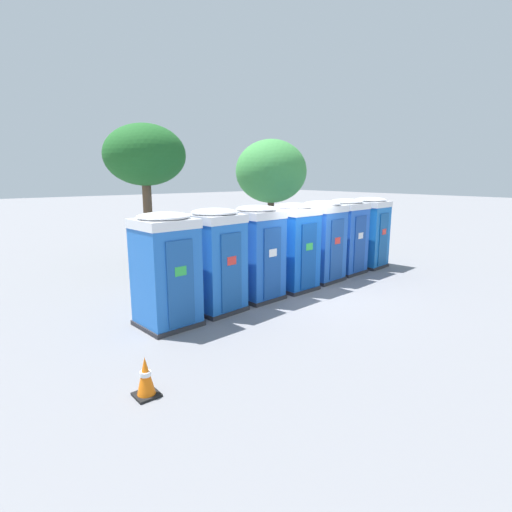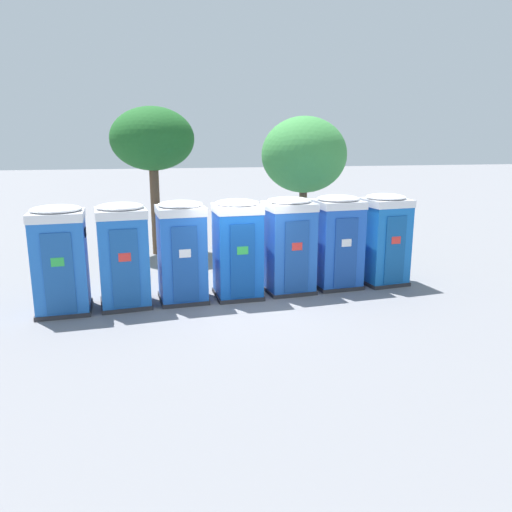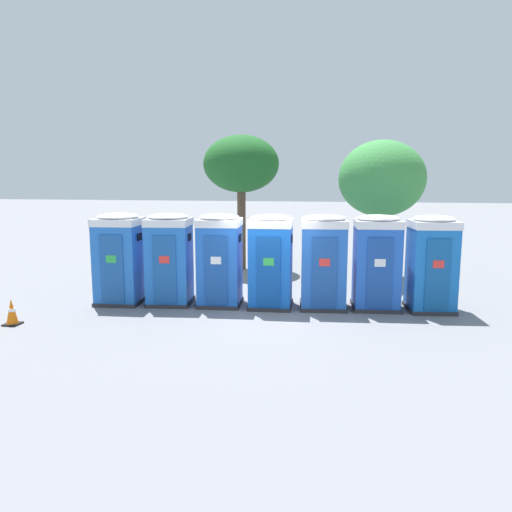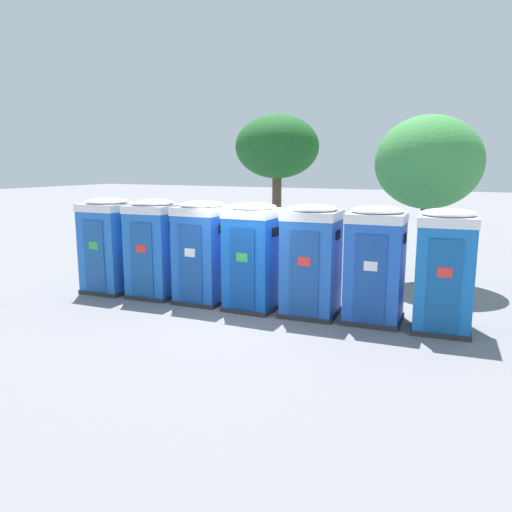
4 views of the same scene
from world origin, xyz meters
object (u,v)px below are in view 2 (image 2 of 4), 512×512
Objects in this scene: portapotty_0 at (60,259)px; portapotty_6 at (384,239)px; portapotty_4 at (289,245)px; portapotty_5 at (336,241)px; portapotty_3 at (237,248)px; street_tree_0 at (152,140)px; street_tree_1 at (304,155)px; portapotty_2 at (182,251)px; portapotty_1 at (123,255)px.

portapotty_0 is 8.49m from portapotty_6.
portapotty_4 and portapotty_6 have the same top height.
portapotty_5 is (1.41, 0.16, 0.00)m from portapotty_4.
portapotty_6 is at bearing 1.41° from portapotty_5.
street_tree_0 is (-1.91, 5.52, 2.69)m from portapotty_3.
portapotty_5 is at bearing -47.80° from street_tree_0.
street_tree_1 is (-1.03, 4.19, 2.17)m from portapotty_6.
portapotty_6 is at bearing 3.75° from portapotty_2.
street_tree_0 is (-4.72, 5.21, 2.69)m from portapotty_5.
portapotty_4 is 1.00× the size of portapotty_6.
portapotty_2 and portapotty_6 have the same top height.
portapotty_0 is at bearing -111.92° from street_tree_0.
street_tree_1 is at bearing 44.68° from portapotty_2.
portapotty_1 is 6.32m from street_tree_0.
portapotty_3 is 1.00× the size of portapotty_6.
street_tree_0 is (0.92, 5.64, 2.69)m from portapotty_1.
street_tree_0 is at bearing 169.14° from street_tree_1.
portapotty_1 and portapotty_5 have the same top height.
street_tree_0 is at bearing 121.69° from portapotty_4.
portapotty_4 is at bearing 3.52° from portapotty_2.
street_tree_1 reaches higher than portapotty_0.
portapotty_2 is 6.84m from street_tree_1.
portapotty_5 is at bearing 4.74° from portapotty_0.
portapotty_6 is at bearing -76.14° from street_tree_1.
portapotty_5 is at bearing 6.41° from portapotty_3.
street_tree_0 reaches higher than portapotty_4.
portapotty_0 is 9.12m from street_tree_1.
street_tree_1 is at bearing 37.73° from portapotty_1.
portapotty_1 is 2.83m from portapotty_3.
portapotty_5 is (4.23, 0.34, -0.00)m from portapotty_2.
portapotty_1 is 1.00× the size of portapotty_3.
portapotty_6 is 0.53× the size of street_tree_1.
portapotty_1 and portapotty_4 have the same top height.
portapotty_4 is 5.21m from street_tree_1.
portapotty_0 and portapotty_3 have the same top height.
portapotty_0 is 1.00× the size of portapotty_2.
portapotty_0 is at bearing -175.26° from portapotty_5.
portapotty_3 is 6.43m from street_tree_0.
street_tree_0 reaches higher than street_tree_1.
portapotty_1 is at bearing -176.20° from portapotty_6.
street_tree_0 reaches higher than portapotty_5.
portapotty_6 is 0.50× the size of street_tree_0.
street_tree_0 is at bearing 139.88° from portapotty_6.
portapotty_3 is 4.25m from portapotty_6.
street_tree_1 reaches higher than portapotty_2.
portapotty_2 is 1.00× the size of portapotty_3.
portapotty_3 is at bearing -70.96° from street_tree_0.
portapotty_0 and portapotty_5 have the same top height.
portapotty_1 is 7.92m from street_tree_1.
street_tree_1 is at bearing -10.86° from street_tree_0.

